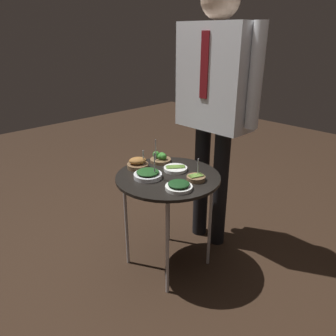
{
  "coord_description": "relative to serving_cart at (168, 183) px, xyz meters",
  "views": [
    {
      "loc": [
        1.31,
        -1.27,
        1.47
      ],
      "look_at": [
        0.0,
        0.0,
        0.71
      ],
      "focal_mm": 35.0,
      "sensor_mm": 36.0,
      "label": 1
    }
  ],
  "objects": [
    {
      "name": "bowl_spinach_front_center",
      "position": [
        -0.06,
        -0.11,
        0.07
      ],
      "size": [
        0.17,
        0.17,
        0.17
      ],
      "color": "silver",
      "rests_on": "serving_cart"
    },
    {
      "name": "bowl_asparagus_near_rim",
      "position": [
        0.16,
        0.07,
        0.06
      ],
      "size": [
        0.11,
        0.11,
        0.13
      ],
      "color": "brown",
      "rests_on": "serving_cart"
    },
    {
      "name": "ground_plane",
      "position": [
        0.0,
        0.0,
        -0.61
      ],
      "size": [
        8.0,
        8.0,
        0.0
      ],
      "primitive_type": "plane",
      "color": "black"
    },
    {
      "name": "bowl_spinach_front_left",
      "position": [
        0.18,
        -0.09,
        0.07
      ],
      "size": [
        0.15,
        0.15,
        0.04
      ],
      "color": "white",
      "rests_on": "serving_cart"
    },
    {
      "name": "bowl_asparagus_center",
      "position": [
        -0.03,
        0.09,
        0.06
      ],
      "size": [
        0.15,
        0.15,
        0.03
      ],
      "color": "white",
      "rests_on": "serving_cart"
    },
    {
      "name": "serving_cart",
      "position": [
        0.0,
        0.0,
        0.0
      ],
      "size": [
        0.64,
        0.64,
        0.66
      ],
      "color": "black",
      "rests_on": "ground_plane"
    },
    {
      "name": "waiter_figure",
      "position": [
        -0.01,
        0.44,
        0.51
      ],
      "size": [
        0.65,
        0.24,
        1.77
      ],
      "color": "black",
      "rests_on": "ground_plane"
    },
    {
      "name": "bowl_broccoli_front_right",
      "position": [
        -0.2,
        0.12,
        0.07
      ],
      "size": [
        0.14,
        0.14,
        0.16
      ],
      "color": "brown",
      "rests_on": "serving_cart"
    },
    {
      "name": "bowl_roast_mid_left",
      "position": [
        -0.22,
        -0.06,
        0.08
      ],
      "size": [
        0.14,
        0.14,
        0.12
      ],
      "color": "brown",
      "rests_on": "serving_cart"
    }
  ]
}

